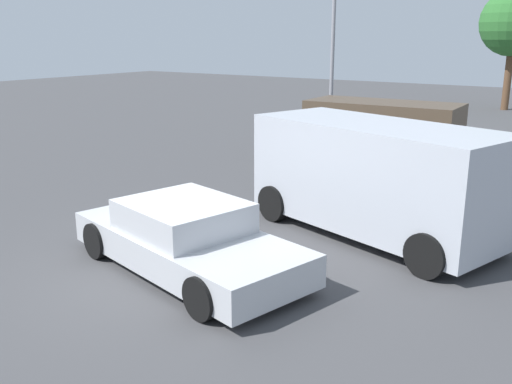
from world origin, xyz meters
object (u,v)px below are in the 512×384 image
at_px(dog, 153,212).
at_px(suv_dark, 382,129).
at_px(van_white, 375,176).
at_px(light_post_near, 334,23).
at_px(sedan_foreground, 187,239).

bearing_deg(dog, suv_dark, -177.69).
bearing_deg(van_white, light_post_near, -41.49).
bearing_deg(suv_dark, sedan_foreground, -88.79).
relative_size(dog, light_post_near, 0.10).
bearing_deg(suv_dark, light_post_near, 137.87).
xyz_separation_m(sedan_foreground, van_white, (1.85, 3.41, 0.64)).
xyz_separation_m(sedan_foreground, light_post_near, (-3.71, 12.36, 3.69)).
bearing_deg(light_post_near, sedan_foreground, -73.28).
bearing_deg(suv_dark, dog, -102.86).
distance_m(dog, light_post_near, 11.77).
relative_size(dog, suv_dark, 0.13).
bearing_deg(van_white, dog, 43.29).
bearing_deg(sedan_foreground, van_white, 74.86).
distance_m(dog, suv_dark, 8.56).
height_order(van_white, suv_dark, van_white).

